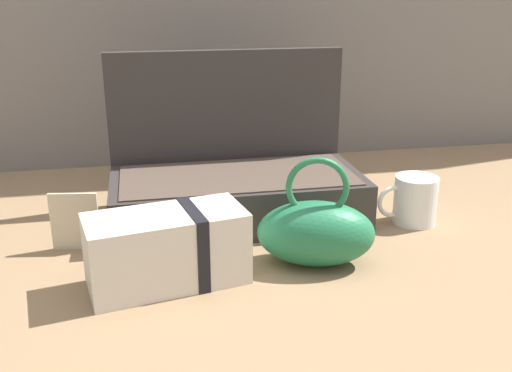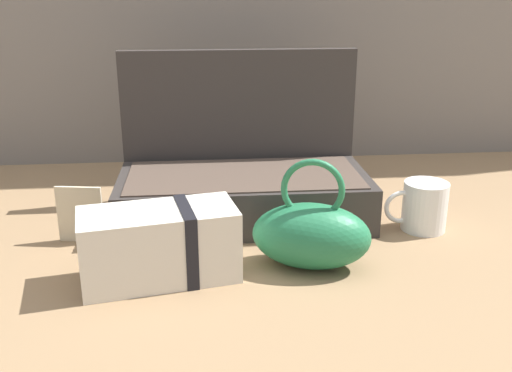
{
  "view_description": "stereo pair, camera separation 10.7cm",
  "coord_description": "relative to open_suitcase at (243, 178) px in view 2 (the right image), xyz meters",
  "views": [
    {
      "loc": [
        -0.21,
        -1.01,
        0.47
      ],
      "look_at": [
        -0.01,
        -0.02,
        0.12
      ],
      "focal_mm": 40.94,
      "sensor_mm": 36.0,
      "label": 1
    },
    {
      "loc": [
        -0.11,
        -1.03,
        0.47
      ],
      "look_at": [
        -0.01,
        -0.02,
        0.12
      ],
      "focal_mm": 40.94,
      "sensor_mm": 36.0,
      "label": 2
    }
  ],
  "objects": [
    {
      "name": "info_card_left",
      "position": [
        -0.32,
        -0.11,
        -0.02
      ],
      "size": [
        0.09,
        0.02,
        0.11
      ],
      "primitive_type": "cube",
      "rotation": [
        0.0,
        0.0,
        -0.16
      ],
      "color": "beige",
      "rests_on": "ground_plane"
    },
    {
      "name": "coffee_mug",
      "position": [
        0.35,
        -0.12,
        -0.03
      ],
      "size": [
        0.13,
        0.09,
        0.1
      ],
      "color": "white",
      "rests_on": "ground_plane"
    },
    {
      "name": "cream_toiletry_bag",
      "position": [
        -0.16,
        -0.27,
        -0.02
      ],
      "size": [
        0.27,
        0.16,
        0.13
      ],
      "color": "silver",
      "rests_on": "ground_plane"
    },
    {
      "name": "teal_pouch_handbag",
      "position": [
        0.1,
        -0.26,
        -0.02
      ],
      "size": [
        0.23,
        0.16,
        0.2
      ],
      "color": "#237247",
      "rests_on": "ground_plane"
    },
    {
      "name": "open_suitcase",
      "position": [
        0.0,
        0.0,
        0.0
      ],
      "size": [
        0.51,
        0.26,
        0.34
      ],
      "color": "#332D2B",
      "rests_on": "ground_plane"
    },
    {
      "name": "ground_plane",
      "position": [
        0.03,
        -0.14,
        -0.08
      ],
      "size": [
        6.0,
        6.0,
        0.0
      ],
      "primitive_type": "plane",
      "color": "#8C6D4C"
    }
  ]
}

